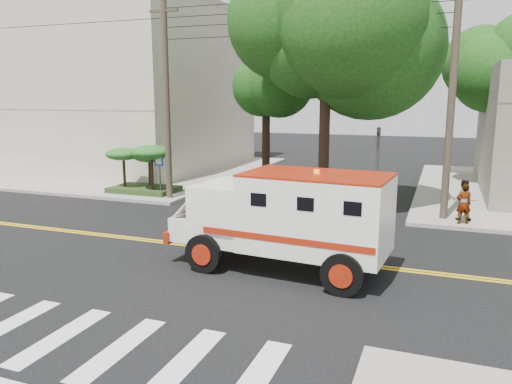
% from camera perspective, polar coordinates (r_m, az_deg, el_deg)
% --- Properties ---
extents(ground, '(100.00, 100.00, 0.00)m').
position_cam_1_polar(ground, '(15.81, -3.21, -6.60)').
color(ground, black).
rests_on(ground, ground).
extents(sidewalk_nw, '(17.00, 17.00, 0.15)m').
position_cam_1_polar(sidewalk_nw, '(33.94, -14.96, 2.56)').
color(sidewalk_nw, gray).
rests_on(sidewalk_nw, ground).
extents(building_left, '(16.00, 14.00, 10.00)m').
position_cam_1_polar(building_left, '(36.01, -16.59, 11.04)').
color(building_left, beige).
rests_on(building_left, sidewalk_nw).
extents(utility_pole_left, '(0.28, 0.28, 9.00)m').
position_cam_1_polar(utility_pole_left, '(23.01, -10.18, 10.08)').
color(utility_pole_left, '#382D23').
rests_on(utility_pole_left, ground).
extents(utility_pole_right, '(0.28, 0.28, 9.00)m').
position_cam_1_polar(utility_pole_right, '(19.99, 21.42, 9.43)').
color(utility_pole_right, '#382D23').
rests_on(utility_pole_right, ground).
extents(tree_main, '(6.08, 5.70, 9.85)m').
position_cam_1_polar(tree_main, '(20.58, 9.16, 17.58)').
color(tree_main, black).
rests_on(tree_main, ground).
extents(tree_left, '(4.48, 4.20, 7.70)m').
position_cam_1_polar(tree_left, '(27.07, 1.68, 12.93)').
color(tree_left, black).
rests_on(tree_left, ground).
extents(tree_right, '(4.80, 4.50, 8.20)m').
position_cam_1_polar(tree_right, '(29.71, 26.52, 12.34)').
color(tree_right, black).
rests_on(tree_right, ground).
extents(traffic_signal, '(0.15, 0.18, 3.60)m').
position_cam_1_polar(traffic_signal, '(19.69, 13.69, 3.21)').
color(traffic_signal, '#3F3F42').
rests_on(traffic_signal, ground).
extents(accessibility_sign, '(0.45, 0.10, 2.02)m').
position_cam_1_polar(accessibility_sign, '(23.70, -10.96, 2.46)').
color(accessibility_sign, '#3F3F42').
rests_on(accessibility_sign, ground).
extents(palm_planter, '(3.52, 2.63, 2.36)m').
position_cam_1_polar(palm_planter, '(24.70, -12.89, 3.38)').
color(palm_planter, '#1E3314').
rests_on(palm_planter, sidewalk_nw).
extents(armored_truck, '(6.23, 2.86, 2.76)m').
position_cam_1_polar(armored_truck, '(13.57, 3.69, -2.65)').
color(armored_truck, white).
rests_on(armored_truck, ground).
extents(pedestrian_a, '(0.62, 0.48, 1.49)m').
position_cam_1_polar(pedestrian_a, '(19.68, 22.64, -1.26)').
color(pedestrian_a, gray).
rests_on(pedestrian_a, sidewalk_ne).
extents(pedestrian_b, '(0.75, 0.58, 1.53)m').
position_cam_1_polar(pedestrian_b, '(20.29, 22.54, -0.86)').
color(pedestrian_b, gray).
rests_on(pedestrian_b, sidewalk_ne).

